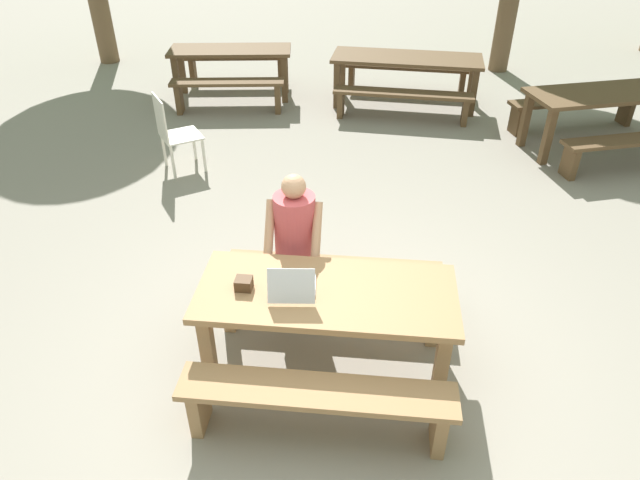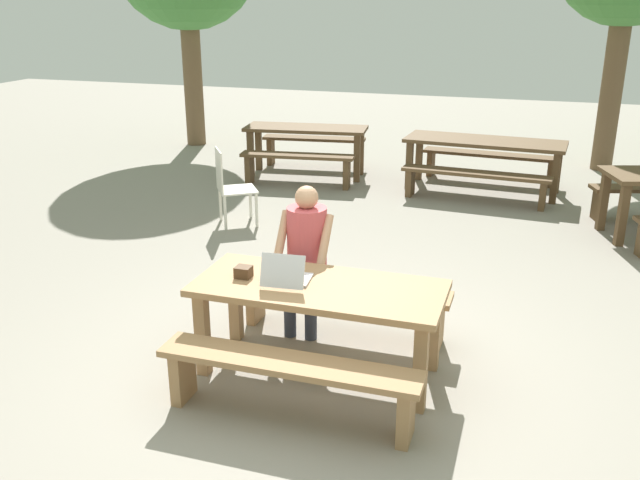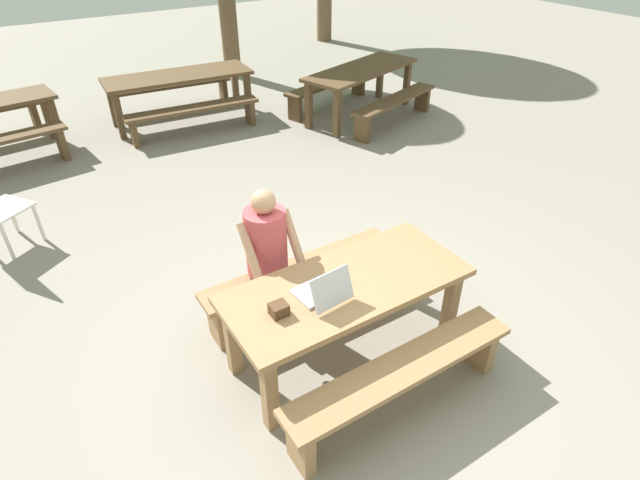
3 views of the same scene
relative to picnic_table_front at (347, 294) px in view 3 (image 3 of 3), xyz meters
The scene contains 13 objects.
ground_plane 0.60m from the picnic_table_front, ahead, with size 30.00×30.00×0.00m, color gray.
picnic_table_front is the anchor object (origin of this frame).
bench_near 0.70m from the picnic_table_front, 90.00° to the right, with size 1.77×0.30×0.44m.
bench_far 0.70m from the picnic_table_front, 90.00° to the left, with size 1.77×0.30×0.44m.
laptop 0.29m from the picnic_table_front, 169.34° to the right, with size 0.35×0.36×0.25m.
small_pouch 0.59m from the picnic_table_front, behind, with size 0.12×0.10×0.08m.
person_seated 0.70m from the picnic_table_front, 116.76° to the left, with size 0.43×0.42×1.24m.
picnic_table_mid 5.54m from the picnic_table_front, 82.90° to the left, with size 2.25×0.93×0.74m.
bench_mid_south 4.93m from the picnic_table_front, 82.51° to the left, with size 2.00×0.44×0.42m.
bench_mid_north 6.17m from the picnic_table_front, 83.20° to the left, with size 2.00×0.44×0.42m.
picnic_table_distant 5.27m from the picnic_table_front, 52.60° to the left, with size 2.23×1.35×0.77m.
bench_distant_south 4.92m from the picnic_table_front, 46.31° to the left, with size 1.90×0.86×0.43m.
bench_distant_north 5.67m from the picnic_table_front, 58.05° to the left, with size 1.90×0.86×0.43m.
Camera 3 is at (-1.70, -2.31, 3.00)m, focal length 28.68 mm.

